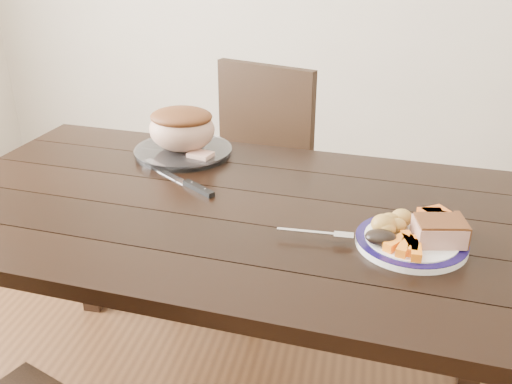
% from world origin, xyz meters
% --- Properties ---
extents(dining_table, '(1.67, 1.04, 0.75)m').
position_xyz_m(dining_table, '(0.00, 0.00, 0.66)').
color(dining_table, black).
rests_on(dining_table, ground).
extents(chair_far, '(0.54, 0.54, 0.93)m').
position_xyz_m(chair_far, '(-0.10, 0.73, 0.52)').
color(chair_far, black).
rests_on(chair_far, ground).
extents(dinner_plate, '(0.25, 0.25, 0.02)m').
position_xyz_m(dinner_plate, '(0.46, -0.12, 0.76)').
color(dinner_plate, white).
rests_on(dinner_plate, dining_table).
extents(plate_rim, '(0.25, 0.25, 0.02)m').
position_xyz_m(plate_rim, '(0.46, -0.12, 0.77)').
color(plate_rim, '#120B39').
rests_on(plate_rim, dinner_plate).
extents(serving_platter, '(0.30, 0.30, 0.02)m').
position_xyz_m(serving_platter, '(-0.23, 0.31, 0.76)').
color(serving_platter, white).
rests_on(serving_platter, dining_table).
extents(pork_slice, '(0.12, 0.10, 0.05)m').
position_xyz_m(pork_slice, '(0.52, -0.13, 0.79)').
color(pork_slice, tan).
rests_on(pork_slice, dinner_plate).
extents(roasted_potatoes, '(0.10, 0.10, 0.05)m').
position_xyz_m(roasted_potatoes, '(0.42, -0.10, 0.79)').
color(roasted_potatoes, gold).
rests_on(roasted_potatoes, dinner_plate).
extents(carrot_batons, '(0.08, 0.11, 0.02)m').
position_xyz_m(carrot_batons, '(0.45, -0.18, 0.78)').
color(carrot_batons, orange).
rests_on(carrot_batons, dinner_plate).
extents(pumpkin_wedges, '(0.09, 0.10, 0.04)m').
position_xyz_m(pumpkin_wedges, '(0.52, -0.06, 0.79)').
color(pumpkin_wedges, orange).
rests_on(pumpkin_wedges, dinner_plate).
extents(dark_mushroom, '(0.07, 0.05, 0.03)m').
position_xyz_m(dark_mushroom, '(0.39, -0.16, 0.79)').
color(dark_mushroom, black).
rests_on(dark_mushroom, dinner_plate).
extents(fork, '(0.18, 0.03, 0.00)m').
position_xyz_m(fork, '(0.26, -0.15, 0.77)').
color(fork, silver).
rests_on(fork, dinner_plate).
extents(roast_joint, '(0.21, 0.18, 0.14)m').
position_xyz_m(roast_joint, '(-0.23, 0.31, 0.83)').
color(roast_joint, tan).
rests_on(roast_joint, serving_platter).
extents(cut_slice, '(0.08, 0.07, 0.02)m').
position_xyz_m(cut_slice, '(-0.15, 0.26, 0.78)').
color(cut_slice, tan).
rests_on(cut_slice, serving_platter).
extents(carving_knife, '(0.27, 0.21, 0.01)m').
position_xyz_m(carving_knife, '(-0.13, 0.08, 0.76)').
color(carving_knife, silver).
rests_on(carving_knife, dining_table).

